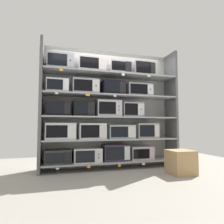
# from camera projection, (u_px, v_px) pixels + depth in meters

# --- Properties ---
(ground) EXTENTS (6.80, 6.00, 0.02)m
(ground) POSITION_uv_depth(u_px,v_px,m) (129.00, 182.00, 3.22)
(ground) COLOR gray
(back_panel) EXTENTS (3.00, 0.04, 2.58)m
(back_panel) POSITION_uv_depth(u_px,v_px,m) (109.00, 108.00, 4.53)
(back_panel) COLOR #B2B2AD
(back_panel) RESTS_ON ground
(upright_left) EXTENTS (0.05, 0.50, 2.58)m
(upright_left) POSITION_uv_depth(u_px,v_px,m) (41.00, 105.00, 3.88)
(upright_left) COLOR #5B5B5E
(upright_left) RESTS_ON ground
(upright_right) EXTENTS (0.05, 0.50, 2.58)m
(upright_right) POSITION_uv_depth(u_px,v_px,m) (171.00, 108.00, 4.66)
(upright_right) COLOR #5B5B5E
(upright_right) RESTS_ON ground
(shelf_0) EXTENTS (2.80, 0.50, 0.03)m
(shelf_0) POSITION_uv_depth(u_px,v_px,m) (112.00, 161.00, 4.19)
(shelf_0) COLOR #99999E
(shelf_0) RESTS_ON ground
(microwave_0) EXTENTS (0.49, 0.41, 0.26)m
(microwave_0) POSITION_uv_depth(u_px,v_px,m) (58.00, 156.00, 3.90)
(microwave_0) COLOR #2C312C
(microwave_0) RESTS_ON shelf_0
(microwave_1) EXTENTS (0.55, 0.42, 0.27)m
(microwave_1) POSITION_uv_depth(u_px,v_px,m) (87.00, 155.00, 4.05)
(microwave_1) COLOR silver
(microwave_1) RESTS_ON shelf_0
(microwave_2) EXTENTS (0.54, 0.36, 0.34)m
(microwave_2) POSITION_uv_depth(u_px,v_px,m) (115.00, 152.00, 4.22)
(microwave_2) COLOR #31283A
(microwave_2) RESTS_ON shelf_0
(microwave_3) EXTENTS (0.51, 0.35, 0.28)m
(microwave_3) POSITION_uv_depth(u_px,v_px,m) (141.00, 153.00, 4.38)
(microwave_3) COLOR #BDB3C2
(microwave_3) RESTS_ON shelf_0
(price_tag_0) EXTENTS (0.06, 0.00, 0.03)m
(price_tag_0) POSITION_uv_depth(u_px,v_px,m) (57.00, 169.00, 3.64)
(price_tag_0) COLOR white
(price_tag_1) EXTENTS (0.07, 0.00, 0.04)m
(price_tag_1) POSITION_uv_depth(u_px,v_px,m) (89.00, 167.00, 3.80)
(price_tag_1) COLOR orange
(price_tag_2) EXTENTS (0.05, 0.00, 0.05)m
(price_tag_2) POSITION_uv_depth(u_px,v_px,m) (120.00, 166.00, 3.97)
(price_tag_2) COLOR orange
(price_tag_3) EXTENTS (0.06, 0.00, 0.04)m
(price_tag_3) POSITION_uv_depth(u_px,v_px,m) (144.00, 164.00, 4.11)
(price_tag_3) COLOR beige
(shelf_1) EXTENTS (2.80, 0.50, 0.03)m
(shelf_1) POSITION_uv_depth(u_px,v_px,m) (112.00, 139.00, 4.22)
(shelf_1) COLOR #99999E
(microwave_4) EXTENTS (0.58, 0.37, 0.32)m
(microwave_4) POSITION_uv_depth(u_px,v_px,m) (61.00, 131.00, 3.94)
(microwave_4) COLOR silver
(microwave_4) RESTS_ON shelf_1
(microwave_5) EXTENTS (0.54, 0.40, 0.32)m
(microwave_5) POSITION_uv_depth(u_px,v_px,m) (92.00, 131.00, 4.11)
(microwave_5) COLOR silver
(microwave_5) RESTS_ON shelf_1
(microwave_6) EXTENTS (0.57, 0.37, 0.29)m
(microwave_6) POSITION_uv_depth(u_px,v_px,m) (121.00, 132.00, 4.28)
(microwave_6) COLOR #96A7A8
(microwave_6) RESTS_ON shelf_1
(microwave_7) EXTENTS (0.48, 0.37, 0.32)m
(microwave_7) POSITION_uv_depth(u_px,v_px,m) (146.00, 131.00, 4.44)
(microwave_7) COLOR #A4A5A1
(microwave_7) RESTS_ON shelf_1
(shelf_2) EXTENTS (2.80, 0.50, 0.03)m
(shelf_2) POSITION_uv_depth(u_px,v_px,m) (112.00, 117.00, 4.26)
(shelf_2) COLOR #99999E
(microwave_8) EXTENTS (0.47, 0.34, 0.28)m
(microwave_8) POSITION_uv_depth(u_px,v_px,m) (58.00, 109.00, 3.96)
(microwave_8) COLOR black
(microwave_8) RESTS_ON shelf_2
(microwave_9) EXTENTS (0.42, 0.35, 0.31)m
(microwave_9) POSITION_uv_depth(u_px,v_px,m) (83.00, 109.00, 4.10)
(microwave_9) COLOR black
(microwave_9) RESTS_ON shelf_2
(microwave_10) EXTENTS (0.51, 0.43, 0.33)m
(microwave_10) POSITION_uv_depth(u_px,v_px,m) (108.00, 109.00, 4.24)
(microwave_10) COLOR #B0B1B6
(microwave_10) RESTS_ON shelf_2
(microwave_11) EXTENTS (0.46, 0.35, 0.31)m
(microwave_11) POSITION_uv_depth(u_px,v_px,m) (132.00, 110.00, 4.38)
(microwave_11) COLOR #9F9BAA
(microwave_11) RESTS_ON shelf_2
(shelf_3) EXTENTS (2.80, 0.50, 0.03)m
(shelf_3) POSITION_uv_depth(u_px,v_px,m) (112.00, 96.00, 4.29)
(shelf_3) COLOR #99999E
(microwave_12) EXTENTS (0.42, 0.39, 0.26)m
(microwave_12) POSITION_uv_depth(u_px,v_px,m) (57.00, 86.00, 3.98)
(microwave_12) COLOR silver
(microwave_12) RESTS_ON shelf_3
(microwave_13) EXTENTS (0.54, 0.36, 0.30)m
(microwave_13) POSITION_uv_depth(u_px,v_px,m) (85.00, 87.00, 4.14)
(microwave_13) COLOR #9BA1A9
(microwave_13) RESTS_ON shelf_3
(microwave_14) EXTENTS (0.48, 0.44, 0.29)m
(microwave_14) POSITION_uv_depth(u_px,v_px,m) (112.00, 89.00, 4.30)
(microwave_14) COLOR black
(microwave_14) RESTS_ON shelf_3
(microwave_15) EXTENTS (0.56, 0.40, 0.26)m
(microwave_15) POSITION_uv_depth(u_px,v_px,m) (138.00, 90.00, 4.46)
(microwave_15) COLOR #9A9EA1
(microwave_15) RESTS_ON shelf_3
(price_tag_4) EXTENTS (0.05, 0.00, 0.03)m
(price_tag_4) POSITION_uv_depth(u_px,v_px,m) (57.00, 93.00, 3.73)
(price_tag_4) COLOR white
(price_tag_5) EXTENTS (0.09, 0.00, 0.04)m
(price_tag_5) POSITION_uv_depth(u_px,v_px,m) (88.00, 95.00, 3.89)
(price_tag_5) COLOR orange
(price_tag_6) EXTENTS (0.06, 0.00, 0.03)m
(price_tag_6) POSITION_uv_depth(u_px,v_px,m) (115.00, 96.00, 4.04)
(price_tag_6) COLOR white
(shelf_4) EXTENTS (2.80, 0.50, 0.03)m
(shelf_4) POSITION_uv_depth(u_px,v_px,m) (112.00, 75.00, 4.32)
(shelf_4) COLOR #99999E
(microwave_16) EXTENTS (0.52, 0.36, 0.33)m
(microwave_16) POSITION_uv_depth(u_px,v_px,m) (60.00, 62.00, 4.03)
(microwave_16) COLOR #A1A1AC
(microwave_16) RESTS_ON shelf_4
(microwave_17) EXTENTS (0.57, 0.41, 0.29)m
(microwave_17) POSITION_uv_depth(u_px,v_px,m) (91.00, 66.00, 4.20)
(microwave_17) COLOR silver
(microwave_17) RESTS_ON shelf_4
(microwave_18) EXTENTS (0.46, 0.43, 0.26)m
(microwave_18) POSITION_uv_depth(u_px,v_px,m) (119.00, 69.00, 4.37)
(microwave_18) COLOR beige
(microwave_18) RESTS_ON shelf_4
(microwave_19) EXTENTS (0.48, 0.38, 0.31)m
(microwave_19) POSITION_uv_depth(u_px,v_px,m) (142.00, 70.00, 4.52)
(microwave_19) COLOR #A09CA1
(microwave_19) RESTS_ON shelf_4
(price_tag_7) EXTENTS (0.06, 0.00, 0.04)m
(price_tag_7) POSITION_uv_depth(u_px,v_px,m) (61.00, 70.00, 3.78)
(price_tag_7) COLOR orange
(price_tag_8) EXTENTS (0.06, 0.00, 0.05)m
(price_tag_8) POSITION_uv_depth(u_px,v_px,m) (123.00, 74.00, 4.12)
(price_tag_8) COLOR white
(price_tag_9) EXTENTS (0.07, 0.00, 0.03)m
(price_tag_9) POSITION_uv_depth(u_px,v_px,m) (149.00, 76.00, 4.28)
(price_tag_9) COLOR beige
(shipping_carton) EXTENTS (0.43, 0.43, 0.44)m
(shipping_carton) POSITION_uv_depth(u_px,v_px,m) (181.00, 162.00, 3.70)
(shipping_carton) COLOR tan
(shipping_carton) RESTS_ON ground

